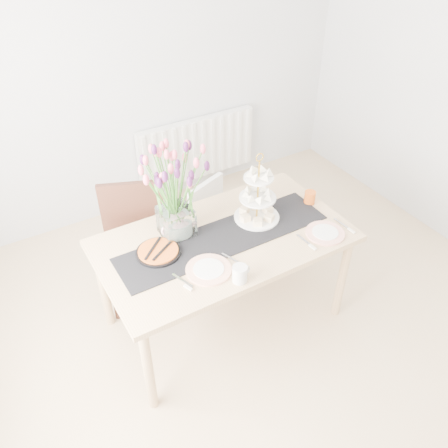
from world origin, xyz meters
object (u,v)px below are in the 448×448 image
tulip_vase (173,182)px  cake_stand (257,203)px  chair_white (216,222)px  chair_brown (135,236)px  mug_orange (310,197)px  tart_tin (158,252)px  plate_right (325,233)px  dining_table (224,247)px  mug_white (240,274)px  teapot (178,227)px  radiator (197,148)px  cream_jug (260,198)px  plate_left (209,270)px

tulip_vase → cake_stand: tulip_vase is taller
chair_white → cake_stand: (0.05, -0.47, 0.45)m
chair_brown → mug_orange: 1.27m
tulip_vase → tart_tin: tulip_vase is taller
plate_right → chair_brown: bearing=138.4°
dining_table → cake_stand: 0.36m
chair_white → plate_right: 0.95m
dining_table → tulip_vase: size_ratio=2.25×
chair_white → tulip_vase: size_ratio=1.06×
cake_stand → mug_white: 0.61m
tulip_vase → tart_tin: 0.44m
chair_brown → teapot: 0.52m
teapot → plate_right: bearing=-26.3°
radiator → chair_brown: 1.48m
chair_white → cream_jug: size_ratio=7.72×
cake_stand → mug_white: (-0.41, -0.44, -0.08)m
teapot → cream_jug: bearing=6.1°
tulip_vase → plate_left: 0.56m
dining_table → plate_right: size_ratio=6.39×
radiator → plate_left: (-0.89, -1.82, 0.31)m
chair_brown → cake_stand: (0.69, -0.51, 0.35)m
chair_white → tulip_vase: bearing=-165.9°
radiator → plate_right: 1.93m
radiator → mug_white: mug_white is taller
cream_jug → mug_orange: cream_jug is taller
tart_tin → plate_left: (0.19, -0.28, -0.01)m
tulip_vase → cake_stand: (0.53, -0.13, -0.27)m
teapot → tart_tin: bearing=-147.7°
cake_stand → plate_left: size_ratio=1.63×
tart_tin → plate_left: tart_tin is taller
mug_orange → plate_left: 0.97m
dining_table → chair_brown: (-0.40, 0.57, -0.15)m
chair_white → plate_right: plate_right is taller
radiator → plate_right: size_ratio=4.79×
cake_stand → plate_left: cake_stand is taller
tulip_vase → mug_white: (0.12, -0.57, -0.34)m
cake_stand → teapot: (-0.52, 0.11, -0.06)m
plate_right → radiator: bearing=87.7°
mug_orange → plate_right: mug_orange is taller
chair_brown → plate_right: 1.33m
mug_white → plate_left: size_ratio=0.38×
teapot → tart_tin: size_ratio=0.79×
chair_white → mug_white: mug_white is taller
dining_table → chair_white: (0.25, 0.53, -0.24)m
cake_stand → mug_orange: size_ratio=4.85×
tart_tin → mug_white: size_ratio=2.64×
chair_white → chair_brown: bearing=155.3°
dining_table → cake_stand: (0.29, 0.07, 0.20)m
cake_stand → dining_table: bearing=-167.4°
teapot → plate_left: bearing=-86.1°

